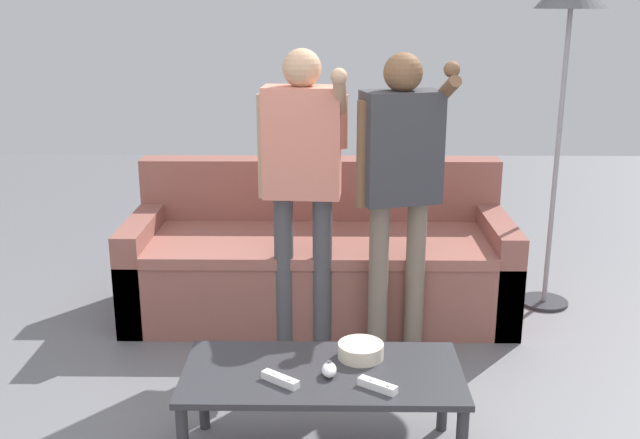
# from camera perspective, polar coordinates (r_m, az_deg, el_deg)

# --- Properties ---
(couch) EXTENTS (2.14, 0.87, 0.83)m
(couch) POSITION_cam_1_polar(r_m,az_deg,el_deg) (4.31, -0.04, -3.17)
(couch) COLOR brown
(couch) RESTS_ON ground
(coffee_table) EXTENTS (1.07, 0.50, 0.39)m
(coffee_table) POSITION_cam_1_polar(r_m,az_deg,el_deg) (2.90, 0.19, -12.34)
(coffee_table) COLOR #2D2D33
(coffee_table) RESTS_ON ground
(snack_bowl) EXTENTS (0.18, 0.18, 0.06)m
(snack_bowl) POSITION_cam_1_polar(r_m,az_deg,el_deg) (2.97, 3.15, -10.01)
(snack_bowl) COLOR beige
(snack_bowl) RESTS_ON coffee_table
(game_remote_nunchuk) EXTENTS (0.06, 0.09, 0.05)m
(game_remote_nunchuk) POSITION_cam_1_polar(r_m,az_deg,el_deg) (2.84, 0.71, -11.45)
(game_remote_nunchuk) COLOR white
(game_remote_nunchuk) RESTS_ON coffee_table
(floor_lamp) EXTENTS (0.39, 0.39, 1.92)m
(floor_lamp) POSITION_cam_1_polar(r_m,az_deg,el_deg) (4.32, 18.68, 15.07)
(floor_lamp) COLOR #2D2D33
(floor_lamp) RESTS_ON ground
(player_center) EXTENTS (0.45, 0.35, 1.52)m
(player_center) POSITION_cam_1_polar(r_m,az_deg,el_deg) (3.69, -1.35, 4.23)
(player_center) COLOR #47474C
(player_center) RESTS_ON ground
(player_right) EXTENTS (0.48, 0.29, 1.51)m
(player_right) POSITION_cam_1_polar(r_m,az_deg,el_deg) (3.63, 6.19, 3.81)
(player_right) COLOR #756656
(player_right) RESTS_ON ground
(game_remote_wand_near) EXTENTS (0.15, 0.12, 0.03)m
(game_remote_wand_near) POSITION_cam_1_polar(r_m,az_deg,el_deg) (2.76, 4.43, -12.60)
(game_remote_wand_near) COLOR white
(game_remote_wand_near) RESTS_ON coffee_table
(game_remote_wand_far) EXTENTS (0.15, 0.12, 0.03)m
(game_remote_wand_far) POSITION_cam_1_polar(r_m,az_deg,el_deg) (2.79, -3.07, -12.17)
(game_remote_wand_far) COLOR white
(game_remote_wand_far) RESTS_ON coffee_table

